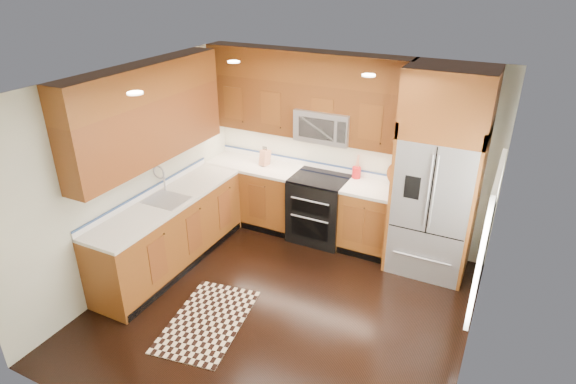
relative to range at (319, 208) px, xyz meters
The scene contains 16 objects.
ground 1.75m from the range, 81.47° to the right, with size 4.00×4.00×0.00m, color black.
wall_back 0.93m from the range, 53.04° to the left, with size 4.00×0.02×2.60m, color silver.
wall_left 2.56m from the range, 136.38° to the right, with size 0.02×4.00×2.60m, color silver.
wall_right 2.92m from the range, 36.55° to the right, with size 0.02×4.00×2.60m, color silver.
window 2.83m from the range, 33.39° to the right, with size 0.04×1.10×1.30m.
base_cabinets 1.25m from the range, 141.90° to the right, with size 2.85×3.00×0.90m.
countertop 1.16m from the range, 142.09° to the right, with size 2.86×3.01×0.04m.
upper_cabinets 1.89m from the range, 147.22° to the right, with size 2.85×3.00×1.15m.
range is the anchor object (origin of this frame).
microwave 1.20m from the range, 90.19° to the left, with size 0.76×0.40×0.42m.
refrigerator 1.76m from the range, ahead, with size 0.98×0.75×2.60m.
sink_faucet 2.13m from the range, 135.87° to the right, with size 0.54×0.44×0.37m.
rug 2.30m from the range, 99.95° to the right, with size 0.77×1.29×0.01m, color black.
knife_block 1.08m from the range, behind, with size 0.12×0.16×0.28m.
utensil_crock 0.77m from the range, 27.75° to the left, with size 0.15×0.15×0.33m.
cutting_board 1.14m from the range, 14.16° to the left, with size 0.32×0.32×0.02m, color brown.
Camera 1 is at (2.04, -3.91, 3.63)m, focal length 30.00 mm.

